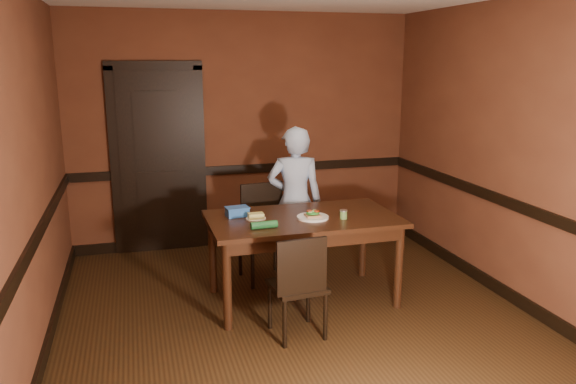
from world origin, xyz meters
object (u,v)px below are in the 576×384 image
chair_near (297,284)px  cheese_saucer (256,217)px  sandwich_plate (313,216)px  food_tub (237,212)px  person (295,201)px  sauce_jar (343,214)px  chair_far (264,234)px  dining_table (303,259)px

chair_near → cheese_saucer: bearing=-80.3°
sandwich_plate → food_tub: size_ratio=1.28×
person → sauce_jar: 0.86m
chair_far → chair_near: (-0.01, -1.21, -0.04)m
food_tub → chair_near: bearing=-75.4°
sandwich_plate → sauce_jar: (0.26, -0.08, 0.02)m
person → sandwich_plate: 0.75m
chair_near → sandwich_plate: (0.31, 0.56, 0.38)m
dining_table → food_tub: food_tub is taller
food_tub → sauce_jar: bearing=-27.5°
sauce_jar → person: bearing=103.9°
chair_near → sauce_jar: bearing=-145.4°
chair_far → chair_near: 1.21m
cheese_saucer → food_tub: (-0.14, 0.14, 0.02)m
person → cheese_saucer: (-0.54, -0.65, 0.05)m
dining_table → sandwich_plate: 0.43m
chair_near → food_tub: 0.96m
chair_near → cheese_saucer: size_ratio=4.82×
chair_far → food_tub: bearing=-137.2°
chair_near → cheese_saucer: chair_near is taller
chair_far → cheese_saucer: 0.67m
sauce_jar → food_tub: food_tub is taller
dining_table → chair_far: size_ratio=1.78×
chair_near → food_tub: size_ratio=3.92×
sauce_jar → cheese_saucer: 0.77m
chair_near → sauce_jar: size_ratio=10.75×
sauce_jar → food_tub: (-0.89, 0.33, 0.00)m
sauce_jar → chair_near: bearing=-139.8°
chair_near → sandwich_plate: bearing=-124.4°
sandwich_plate → sauce_jar: size_ratio=3.52×
person → food_tub: person is taller
dining_table → person: size_ratio=1.11×
sandwich_plate → chair_far: bearing=114.5°
dining_table → person: person is taller
chair_near → sauce_jar: sauce_jar is taller
chair_near → person: person is taller
chair_far → sandwich_plate: size_ratio=3.37×
cheese_saucer → chair_far: bearing=70.1°
chair_near → person: (0.36, 1.31, 0.33)m
person → sandwich_plate: bearing=99.1°
chair_far → chair_near: bearing=-97.8°
sandwich_plate → chair_near: bearing=-118.7°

